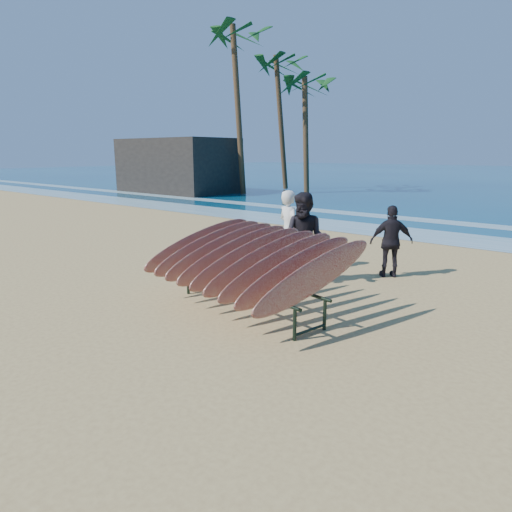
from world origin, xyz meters
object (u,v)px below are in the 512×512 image
(person_dark_a, at_px, (305,239))
(palm_mid, at_px, (307,87))
(palm_right, at_px, (282,67))
(person_dark_b, at_px, (391,242))
(person_white, at_px, (289,231))
(building, at_px, (177,166))
(surfboard_rack, at_px, (248,259))
(palm_left, at_px, (238,39))

(person_dark_a, relative_size, palm_mid, 0.25)
(palm_mid, bearing_deg, palm_right, 154.76)
(person_dark_a, bearing_deg, palm_right, 113.40)
(palm_right, bearing_deg, person_dark_b, -47.52)
(person_white, bearing_deg, building, -12.92)
(surfboard_rack, xyz_separation_m, person_white, (-1.13, 2.77, 0.01))
(person_white, xyz_separation_m, person_dark_a, (0.98, -0.80, 0.03))
(building, relative_size, palm_left, 0.79)
(surfboard_rack, relative_size, person_white, 1.92)
(person_white, relative_size, palm_left, 0.18)
(person_dark_b, bearing_deg, palm_mid, -88.95)
(palm_left, bearing_deg, person_dark_b, -38.84)
(person_dark_a, height_order, palm_mid, palm_mid)
(person_dark_a, xyz_separation_m, building, (-19.72, 13.59, 0.86))
(person_white, height_order, person_dark_b, person_white)
(building, xyz_separation_m, palm_left, (4.72, 1.11, 7.66))
(person_dark_a, bearing_deg, surfboard_rack, -100.06)
(person_dark_b, bearing_deg, palm_left, -76.70)
(surfboard_rack, relative_size, person_dark_b, 2.25)
(person_dark_b, distance_m, palm_left, 22.46)
(building, xyz_separation_m, palm_mid, (7.50, 4.67, 5.00))
(palm_right, bearing_deg, person_white, -52.76)
(surfboard_rack, bearing_deg, person_dark_a, 104.97)
(person_white, xyz_separation_m, palm_right, (-14.40, 18.94, 7.67))
(person_dark_b, distance_m, palm_right, 25.66)
(surfboard_rack, distance_m, palm_left, 24.10)
(surfboard_rack, distance_m, person_dark_b, 3.81)
(person_dark_b, bearing_deg, building, -67.52)
(palm_left, bearing_deg, palm_mid, 51.97)
(building, xyz_separation_m, palm_right, (4.34, 6.15, 6.78))
(building, bearing_deg, palm_right, 54.82)
(surfboard_rack, bearing_deg, person_dark_b, 85.62)
(person_white, height_order, palm_left, palm_left)
(palm_left, relative_size, palm_right, 1.10)
(person_dark_a, distance_m, building, 23.96)
(building, bearing_deg, palm_left, 13.28)
(building, distance_m, palm_mid, 10.15)
(surfboard_rack, bearing_deg, building, 152.45)
(palm_mid, relative_size, palm_right, 0.81)
(building, height_order, palm_mid, palm_mid)
(person_dark_a, relative_size, palm_left, 0.18)
(person_dark_a, bearing_deg, palm_mid, 109.28)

